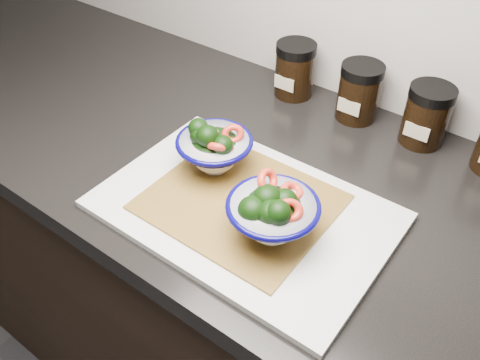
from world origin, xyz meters
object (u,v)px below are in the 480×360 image
Objects in this scene: spice_jar_b at (359,92)px; spice_jar_c at (426,115)px; bowl_left at (214,148)px; bowl_right at (273,213)px; spice_jar_a at (295,70)px; cutting_board at (244,210)px.

spice_jar_b is 0.13m from spice_jar_c.
bowl_left is at bearing -128.82° from spice_jar_c.
bowl_left is 0.18m from bowl_right.
bowl_right is at bearing -62.23° from spice_jar_a.
bowl_left is at bearing 156.64° from bowl_right.
spice_jar_c reaches higher than bowl_left.
spice_jar_b is at bearing 180.00° from spice_jar_c.
bowl_right is (0.16, -0.07, 0.00)m from bowl_left.
spice_jar_c is at bearing 0.00° from spice_jar_a.
bowl_left is 0.32m from spice_jar_b.
cutting_board is 0.35m from spice_jar_b.
spice_jar_c is at bearing 66.82° from cutting_board.
spice_jar_c reaches higher than cutting_board.
cutting_board is 3.30× the size of bowl_right.
bowl_left is 0.31m from spice_jar_a.
spice_jar_a is 0.28m from spice_jar_c.
spice_jar_a is 1.00× the size of spice_jar_c.
spice_jar_c is at bearing 0.00° from spice_jar_b.
bowl_left is 1.14× the size of spice_jar_a.
spice_jar_b reaches higher than bowl_left.
spice_jar_c is (0.08, 0.38, -0.00)m from bowl_right.
spice_jar_b is at bearing 87.38° from cutting_board.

